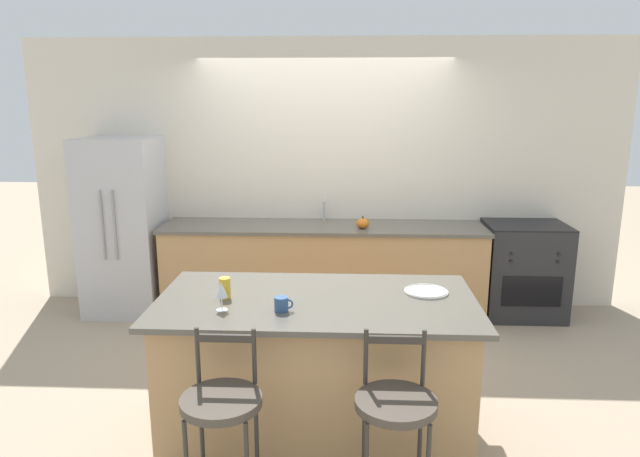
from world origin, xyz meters
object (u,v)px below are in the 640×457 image
pumpkin_decoration (363,223)px  bar_stool_near (222,419)px  bar_stool_far (395,421)px  coffee_mug (282,304)px  wine_glass (221,291)px  oven_range (523,270)px  dinner_plate (426,291)px  refrigerator (124,226)px  tumbler_cup (225,288)px

pumpkin_decoration → bar_stool_near: bearing=-105.6°
bar_stool_near → pumpkin_decoration: bearing=74.4°
bar_stool_far → coffee_mug: bearing=139.2°
wine_glass → pumpkin_decoration: bearing=68.2°
oven_range → dinner_plate: size_ratio=3.34×
oven_range → dinner_plate: 2.38m
bar_stool_near → dinner_plate: bearing=39.2°
dinner_plate → pumpkin_decoration: bearing=101.0°
refrigerator → tumbler_cup: refrigerator is taller
refrigerator → wine_glass: bearing=-57.2°
refrigerator → tumbler_cup: size_ratio=13.39×
oven_range → wine_glass: bearing=-136.4°
bar_stool_far → dinner_plate: 1.01m
refrigerator → bar_stool_near: (1.60, -2.87, -0.32)m
refrigerator → wine_glass: 2.76m
bar_stool_near → bar_stool_far: 0.87m
wine_glass → tumbler_cup: size_ratio=1.32×
dinner_plate → tumbler_cup: 1.27m
coffee_mug → tumbler_cup: (-0.38, 0.20, 0.02)m
refrigerator → bar_stool_far: size_ratio=1.79×
wine_glass → tumbler_cup: wine_glass is taller
bar_stool_far → pumpkin_decoration: bearing=92.0°
dinner_plate → tumbler_cup: tumbler_cup is taller
refrigerator → oven_range: 3.98m
bar_stool_near → pumpkin_decoration: pumpkin_decoration is taller
refrigerator → coffee_mug: (1.84, -2.31, 0.08)m
pumpkin_decoration → wine_glass: bearing=-111.8°
tumbler_cup → dinner_plate: bearing=7.1°
bar_stool_near → bar_stool_far: bearing=1.4°
bar_stool_near → coffee_mug: coffee_mug is taller
oven_range → bar_stool_far: bar_stool_far is taller
bar_stool_near → coffee_mug: 0.73m
dinner_plate → coffee_mug: coffee_mug is taller
pumpkin_decoration → tumbler_cup: bearing=-114.4°
bar_stool_near → tumbler_cup: bearing=99.8°
coffee_mug → bar_stool_far: bearing=-40.8°
wine_glass → pumpkin_decoration: 2.37m
refrigerator → dinner_plate: 3.35m
bar_stool_far → pumpkin_decoration: pumpkin_decoration is taller
oven_range → bar_stool_far: (-1.49, -2.89, 0.08)m
oven_range → bar_stool_far: size_ratio=0.95×
bar_stool_near → dinner_plate: size_ratio=3.51×
refrigerator → coffee_mug: refrigerator is taller
wine_glass → coffee_mug: 0.36m
bar_stool_near → pumpkin_decoration: size_ratio=7.87×
bar_stool_near → bar_stool_far: same height
oven_range → dinner_plate: same height
bar_stool_far → refrigerator: bearing=130.9°
dinner_plate → coffee_mug: 0.96m
coffee_mug → refrigerator: bearing=128.6°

